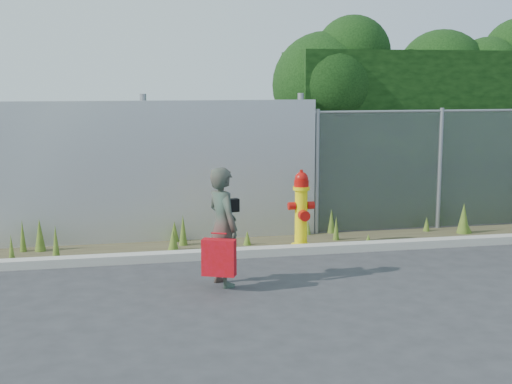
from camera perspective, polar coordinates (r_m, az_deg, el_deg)
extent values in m
plane|color=#313133|center=(8.67, 3.91, -7.91)|extent=(80.00, 80.00, 0.00)
cube|color=#AEA99D|center=(10.33, 1.17, -4.76)|extent=(16.00, 0.22, 0.12)
cube|color=#473F28|center=(10.91, 0.45, -4.30)|extent=(16.00, 1.20, 0.01)
cone|color=#405E1C|center=(10.59, -6.64, -3.92)|extent=(0.17, 0.17, 0.32)
cone|color=#405E1C|center=(12.23, 16.47, -2.76)|extent=(0.20, 0.20, 0.20)
cone|color=#405E1C|center=(11.76, 6.05, -2.37)|extent=(0.13, 0.13, 0.41)
cone|color=#405E1C|center=(11.26, 6.43, -2.98)|extent=(0.11, 0.11, 0.38)
cone|color=#405E1C|center=(12.16, 16.27, -2.09)|extent=(0.22, 0.22, 0.51)
cone|color=#405E1C|center=(10.88, -0.71, -3.76)|extent=(0.13, 0.13, 0.23)
cone|color=#405E1C|center=(10.98, -18.17, -3.40)|extent=(0.10, 0.10, 0.49)
cone|color=#405E1C|center=(11.61, 4.20, -2.95)|extent=(0.09, 0.09, 0.23)
cone|color=#405E1C|center=(12.18, 13.49, -2.57)|extent=(0.12, 0.12, 0.25)
cone|color=#405E1C|center=(10.94, -16.91, -3.37)|extent=(0.16, 0.16, 0.50)
cone|color=#405E1C|center=(10.37, -18.98, -4.39)|extent=(0.10, 0.10, 0.41)
cone|color=#405E1C|center=(10.80, -2.48, -3.94)|extent=(0.11, 0.11, 0.20)
cone|color=#405E1C|center=(10.95, 8.97, -3.88)|extent=(0.12, 0.12, 0.19)
cone|color=#405E1C|center=(10.37, -15.73, -3.97)|extent=(0.12, 0.12, 0.50)
cone|color=#405E1C|center=(10.89, -5.86, -3.10)|extent=(0.13, 0.13, 0.49)
cone|color=#405E1C|center=(11.16, -6.54, -3.21)|extent=(0.15, 0.15, 0.34)
cube|color=#AFB1B7|center=(11.10, -16.86, 1.28)|extent=(8.50, 0.08, 2.20)
cylinder|color=gray|center=(11.19, -8.89, 1.88)|extent=(0.10, 0.10, 2.30)
cylinder|color=gray|center=(11.59, 3.55, 2.22)|extent=(0.10, 0.10, 2.30)
cube|color=gray|center=(12.86, 18.67, 1.76)|extent=(6.50, 0.03, 2.00)
cylinder|color=gray|center=(12.79, 18.90, 6.21)|extent=(6.50, 0.04, 0.04)
cylinder|color=gray|center=(11.57, 4.90, 1.56)|extent=(0.07, 0.07, 2.05)
cylinder|color=gray|center=(12.36, 14.48, 1.79)|extent=(0.07, 0.07, 2.05)
cube|color=black|center=(13.83, 17.74, 4.36)|extent=(7.30, 1.60, 3.00)
sphere|color=black|center=(12.51, 5.57, 8.52)|extent=(1.84, 1.84, 1.84)
sphere|color=black|center=(12.56, 7.77, 10.96)|extent=(1.29, 1.29, 1.29)
sphere|color=black|center=(13.06, 10.79, 7.95)|extent=(1.43, 1.43, 1.43)
sphere|color=black|center=(13.49, 14.64, 8.98)|extent=(1.66, 1.66, 1.66)
sphere|color=black|center=(13.69, 18.09, 8.85)|extent=(1.39, 1.39, 1.39)
cylinder|color=yellow|center=(10.80, 3.60, -4.33)|extent=(0.29, 0.29, 0.06)
cylinder|color=yellow|center=(10.71, 3.62, -2.17)|extent=(0.19, 0.19, 0.89)
cylinder|color=yellow|center=(10.63, 3.65, 0.30)|extent=(0.25, 0.25, 0.05)
cylinder|color=#B20F0A|center=(10.62, 3.65, 0.69)|extent=(0.22, 0.22, 0.10)
sphere|color=#B20F0A|center=(10.61, 3.66, 1.09)|extent=(0.20, 0.20, 0.20)
cylinder|color=#B20F0A|center=(10.59, 3.66, 1.65)|extent=(0.05, 0.05, 0.05)
cylinder|color=#B20F0A|center=(10.63, 2.87, -1.12)|extent=(0.10, 0.12, 0.12)
cylinder|color=#B20F0A|center=(10.71, 4.39, -1.06)|extent=(0.10, 0.12, 0.12)
cylinder|color=#B20F0A|center=(10.55, 3.84, -1.90)|extent=(0.16, 0.13, 0.16)
imported|color=#0F654E|center=(8.74, -2.68, -2.79)|extent=(0.51, 0.62, 1.47)
cube|color=#AF0B0A|center=(8.53, -2.99, -5.26)|extent=(0.40, 0.15, 0.44)
cylinder|color=#AF0B0A|center=(8.46, -3.00, -3.33)|extent=(0.19, 0.02, 0.02)
cube|color=black|center=(8.88, -2.09, -1.08)|extent=(0.22, 0.09, 0.17)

